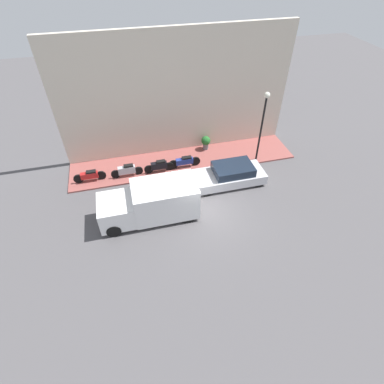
% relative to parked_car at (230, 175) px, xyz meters
% --- Properties ---
extents(ground_plane, '(60.00, 60.00, 0.00)m').
position_rel_parked_car_xyz_m(ground_plane, '(-2.17, 2.22, -0.62)').
color(ground_plane, '#514F51').
extents(sidewalk, '(2.91, 14.76, 0.10)m').
position_rel_parked_car_xyz_m(sidewalk, '(2.83, 2.22, -0.57)').
color(sidewalk, '#934C47').
rests_on(sidewalk, ground_plane).
extents(building_facade, '(0.30, 14.76, 7.86)m').
position_rel_parked_car_xyz_m(building_facade, '(4.43, 2.22, 3.31)').
color(building_facade, beige).
rests_on(building_facade, ground_plane).
extents(parked_car, '(1.81, 4.25, 1.28)m').
position_rel_parked_car_xyz_m(parked_car, '(0.00, 0.00, 0.00)').
color(parked_car, silver).
rests_on(parked_car, ground_plane).
extents(delivery_van, '(2.05, 5.13, 2.04)m').
position_rel_parked_car_xyz_m(delivery_van, '(-1.64, 5.05, 0.42)').
color(delivery_van, white).
rests_on(delivery_van, ground_plane).
extents(motorcycle_blue, '(0.30, 2.09, 0.76)m').
position_rel_parked_car_xyz_m(motorcycle_blue, '(2.11, 2.33, -0.09)').
color(motorcycle_blue, navy).
rests_on(motorcycle_blue, sidewalk).
extents(scooter_silver, '(0.30, 1.97, 0.82)m').
position_rel_parked_car_xyz_m(scooter_silver, '(2.08, 6.01, -0.08)').
color(scooter_silver, '#B7B7BF').
rests_on(scooter_silver, sidewalk).
extents(motorcycle_black, '(0.30, 1.90, 0.81)m').
position_rel_parked_car_xyz_m(motorcycle_black, '(2.03, 4.00, -0.08)').
color(motorcycle_black, black).
rests_on(motorcycle_black, sidewalk).
extents(motorcycle_red, '(0.30, 1.94, 0.74)m').
position_rel_parked_car_xyz_m(motorcycle_red, '(2.15, 8.25, -0.11)').
color(motorcycle_red, '#B21E1E').
rests_on(motorcycle_red, sidewalk).
extents(streetlamp, '(0.36, 0.36, 4.69)m').
position_rel_parked_car_xyz_m(streetlamp, '(1.72, -2.49, 2.65)').
color(streetlamp, black).
rests_on(streetlamp, sidewalk).
extents(potted_plant, '(0.63, 0.63, 0.98)m').
position_rel_parked_car_xyz_m(potted_plant, '(3.79, 0.43, 0.06)').
color(potted_plant, slate).
rests_on(potted_plant, sidewalk).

